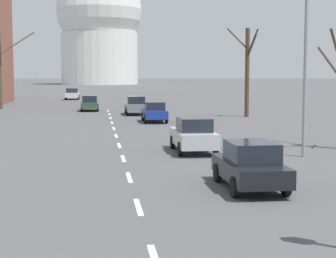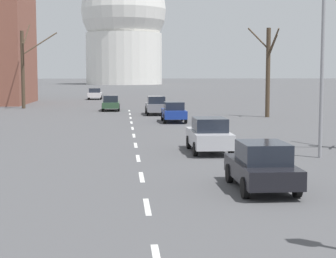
{
  "view_description": "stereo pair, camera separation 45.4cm",
  "coord_description": "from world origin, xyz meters",
  "px_view_note": "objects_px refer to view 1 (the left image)",
  "views": [
    {
      "loc": [
        -1.11,
        -4.11,
        3.71
      ],
      "look_at": [
        0.15,
        5.84,
        2.71
      ],
      "focal_mm": 60.0,
      "sensor_mm": 36.0,
      "label": 1
    },
    {
      "loc": [
        -0.66,
        -4.15,
        3.71
      ],
      "look_at": [
        0.15,
        5.84,
        2.71
      ],
      "focal_mm": 60.0,
      "sensor_mm": 36.0,
      "label": 2
    }
  ],
  "objects_px": {
    "sedan_far_left": "(250,165)",
    "sedan_distant_centre": "(72,94)",
    "sedan_far_right": "(154,112)",
    "street_lamp_right": "(297,39)",
    "sedan_near_left": "(193,135)",
    "sedan_near_right": "(136,105)",
    "sedan_mid_centre": "(90,103)"
  },
  "relations": [
    {
      "from": "street_lamp_right",
      "to": "sedan_far_left",
      "type": "distance_m",
      "value": 8.79
    },
    {
      "from": "sedan_near_right",
      "to": "sedan_far_left",
      "type": "relative_size",
      "value": 1.1
    },
    {
      "from": "sedan_near_left",
      "to": "sedan_distant_centre",
      "type": "bearing_deg",
      "value": 98.25
    },
    {
      "from": "sedan_near_left",
      "to": "sedan_mid_centre",
      "type": "relative_size",
      "value": 1.03
    },
    {
      "from": "street_lamp_right",
      "to": "sedan_near_right",
      "type": "height_order",
      "value": "street_lamp_right"
    },
    {
      "from": "sedan_near_right",
      "to": "sedan_distant_centre",
      "type": "bearing_deg",
      "value": 102.8
    },
    {
      "from": "sedan_near_left",
      "to": "street_lamp_right",
      "type": "bearing_deg",
      "value": -26.31
    },
    {
      "from": "street_lamp_right",
      "to": "sedan_far_right",
      "type": "bearing_deg",
      "value": 103.23
    },
    {
      "from": "sedan_mid_centre",
      "to": "sedan_distant_centre",
      "type": "distance_m",
      "value": 25.05
    },
    {
      "from": "street_lamp_right",
      "to": "sedan_far_right",
      "type": "relative_size",
      "value": 2.09
    },
    {
      "from": "sedan_far_left",
      "to": "sedan_distant_centre",
      "type": "height_order",
      "value": "sedan_distant_centre"
    },
    {
      "from": "sedan_distant_centre",
      "to": "sedan_near_left",
      "type": "bearing_deg",
      "value": -81.75
    },
    {
      "from": "street_lamp_right",
      "to": "sedan_far_right",
      "type": "height_order",
      "value": "street_lamp_right"
    },
    {
      "from": "sedan_mid_centre",
      "to": "sedan_far_left",
      "type": "xyz_separation_m",
      "value": [
        5.56,
        -38.77,
        0.01
      ]
    },
    {
      "from": "sedan_distant_centre",
      "to": "sedan_near_right",
      "type": "bearing_deg",
      "value": -77.2
    },
    {
      "from": "sedan_near_left",
      "to": "sedan_distant_centre",
      "type": "relative_size",
      "value": 0.92
    },
    {
      "from": "sedan_mid_centre",
      "to": "sedan_far_right",
      "type": "relative_size",
      "value": 1.0
    },
    {
      "from": "street_lamp_right",
      "to": "sedan_mid_centre",
      "type": "bearing_deg",
      "value": 106.31
    },
    {
      "from": "sedan_far_right",
      "to": "sedan_distant_centre",
      "type": "xyz_separation_m",
      "value": [
        -7.82,
        38.5,
        0.02
      ]
    },
    {
      "from": "sedan_near_right",
      "to": "sedan_mid_centre",
      "type": "bearing_deg",
      "value": 126.35
    },
    {
      "from": "sedan_distant_centre",
      "to": "sedan_far_right",
      "type": "bearing_deg",
      "value": -78.52
    },
    {
      "from": "sedan_near_left",
      "to": "sedan_far_right",
      "type": "bearing_deg",
      "value": 90.54
    },
    {
      "from": "sedan_far_left",
      "to": "sedan_mid_centre",
      "type": "bearing_deg",
      "value": 98.16
    },
    {
      "from": "street_lamp_right",
      "to": "sedan_distant_centre",
      "type": "height_order",
      "value": "street_lamp_right"
    },
    {
      "from": "sedan_far_left",
      "to": "sedan_distant_centre",
      "type": "distance_m",
      "value": 64.21
    },
    {
      "from": "sedan_far_right",
      "to": "sedan_near_left",
      "type": "bearing_deg",
      "value": -89.46
    },
    {
      "from": "sedan_near_right",
      "to": "sedan_distant_centre",
      "type": "relative_size",
      "value": 0.96
    },
    {
      "from": "street_lamp_right",
      "to": "sedan_near_left",
      "type": "distance_m",
      "value": 6.42
    },
    {
      "from": "sedan_near_right",
      "to": "sedan_far_right",
      "type": "height_order",
      "value": "sedan_near_right"
    },
    {
      "from": "sedan_near_left",
      "to": "sedan_far_right",
      "type": "xyz_separation_m",
      "value": [
        -0.16,
        16.53,
        -0.03
      ]
    },
    {
      "from": "sedan_far_left",
      "to": "sedan_far_right",
      "type": "relative_size",
      "value": 0.97
    },
    {
      "from": "sedan_near_right",
      "to": "sedan_distant_centre",
      "type": "xyz_separation_m",
      "value": [
        -6.94,
        30.57,
        -0.03
      ]
    }
  ]
}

